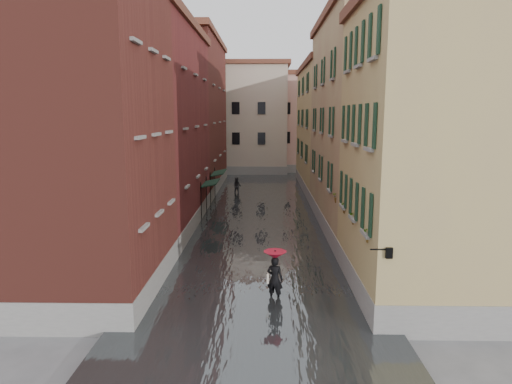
{
  "coord_description": "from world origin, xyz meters",
  "views": [
    {
      "loc": [
        0.36,
        -20.13,
        7.4
      ],
      "look_at": [
        -0.12,
        5.33,
        3.0
      ],
      "focal_mm": 32.0,
      "sensor_mm": 36.0,
      "label": 1
    }
  ],
  "objects": [
    {
      "name": "building_left_mid",
      "position": [
        -7.0,
        9.0,
        6.25
      ],
      "size": [
        6.0,
        14.0,
        12.5
      ],
      "primitive_type": "cube",
      "color": "maroon",
      "rests_on": "ground"
    },
    {
      "name": "floodwater",
      "position": [
        0.0,
        13.0,
        0.1
      ],
      "size": [
        10.0,
        60.0,
        0.2
      ],
      "primitive_type": "cube",
      "color": "#3E4345",
      "rests_on": "ground"
    },
    {
      "name": "pedestrian_main",
      "position": [
        0.78,
        -2.91,
        1.23
      ],
      "size": [
        0.93,
        0.93,
        2.06
      ],
      "color": "black",
      "rests_on": "ground"
    },
    {
      "name": "building_end_cream",
      "position": [
        -3.0,
        38.0,
        6.5
      ],
      "size": [
        12.0,
        9.0,
        13.0
      ],
      "primitive_type": "cube",
      "color": "#BDB296",
      "rests_on": "ground"
    },
    {
      "name": "building_end_pink",
      "position": [
        6.0,
        40.0,
        6.0
      ],
      "size": [
        10.0,
        9.0,
        12.0
      ],
      "primitive_type": "cube",
      "color": "tan",
      "rests_on": "ground"
    },
    {
      "name": "building_left_near",
      "position": [
        -7.0,
        -2.0,
        6.5
      ],
      "size": [
        6.0,
        8.0,
        13.0
      ],
      "primitive_type": "cube",
      "color": "maroon",
      "rests_on": "ground"
    },
    {
      "name": "building_right_near",
      "position": [
        7.0,
        -2.0,
        5.75
      ],
      "size": [
        6.0,
        8.0,
        11.5
      ],
      "primitive_type": "cube",
      "color": "tan",
      "rests_on": "ground"
    },
    {
      "name": "wall_lantern",
      "position": [
        4.33,
        -6.0,
        3.01
      ],
      "size": [
        0.71,
        0.22,
        0.35
      ],
      "color": "black",
      "rests_on": "ground"
    },
    {
      "name": "building_right_mid",
      "position": [
        7.0,
        9.0,
        6.5
      ],
      "size": [
        6.0,
        14.0,
        13.0
      ],
      "primitive_type": "cube",
      "color": "tan",
      "rests_on": "ground"
    },
    {
      "name": "ground",
      "position": [
        0.0,
        0.0,
        0.0
      ],
      "size": [
        120.0,
        120.0,
        0.0
      ],
      "primitive_type": "plane",
      "color": "#5D5E60",
      "rests_on": "ground"
    },
    {
      "name": "building_left_far",
      "position": [
        -7.0,
        24.0,
        7.0
      ],
      "size": [
        6.0,
        16.0,
        14.0
      ],
      "primitive_type": "cube",
      "color": "maroon",
      "rests_on": "ground"
    },
    {
      "name": "awning_far",
      "position": [
        -3.48,
        17.24,
        2.48
      ],
      "size": [
        1.09,
        3.39,
        2.8
      ],
      "color": "black",
      "rests_on": "ground"
    },
    {
      "name": "building_right_far",
      "position": [
        7.0,
        24.0,
        5.75
      ],
      "size": [
        6.0,
        16.0,
        11.5
      ],
      "primitive_type": "cube",
      "color": "tan",
      "rests_on": "ground"
    },
    {
      "name": "awning_near",
      "position": [
        -3.49,
        11.68,
        2.46
      ],
      "size": [
        1.09,
        2.91,
        2.8
      ],
      "color": "black",
      "rests_on": "ground"
    },
    {
      "name": "pedestrian_far",
      "position": [
        -2.15,
        21.03,
        0.81
      ],
      "size": [
        0.87,
        0.73,
        1.61
      ],
      "primitive_type": "imported",
      "rotation": [
        0.0,
        0.0,
        -0.17
      ],
      "color": "black",
      "rests_on": "ground"
    },
    {
      "name": "window_planters",
      "position": [
        4.12,
        -0.86,
        3.51
      ],
      "size": [
        0.59,
        8.11,
        0.84
      ],
      "color": "#945830",
      "rests_on": "ground"
    }
  ]
}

